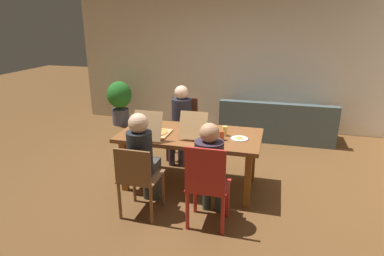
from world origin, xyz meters
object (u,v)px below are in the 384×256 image
at_px(plate_0, 152,123).
at_px(pizza_box_1, 154,132).
at_px(chair_2, 138,177).
at_px(pizza_box_0, 197,131).
at_px(person_2, 142,154).
at_px(dining_table, 190,140).
at_px(drinking_glass_2, 222,136).
at_px(chair_1, 207,184).
at_px(potted_plant, 120,100).
at_px(person_1, 210,164).
at_px(drinking_glass_0, 214,138).
at_px(person_0, 181,117).
at_px(plate_1, 239,138).
at_px(chair_0, 183,126).
at_px(couch, 276,124).
at_px(drinking_glass_1, 225,131).

bearing_deg(plate_0, pizza_box_1, -64.88).
distance_m(chair_2, pizza_box_0, 1.03).
bearing_deg(person_2, dining_table, 62.68).
bearing_deg(drinking_glass_2, plate_0, 159.96).
bearing_deg(chair_1, plate_0, 132.90).
distance_m(person_2, potted_plant, 3.52).
height_order(person_1, drinking_glass_0, person_1).
distance_m(person_0, plate_1, 1.34).
bearing_deg(drinking_glass_0, chair_1, -85.35).
distance_m(chair_2, drinking_glass_0, 1.02).
bearing_deg(chair_2, pizza_box_0, 61.24).
bearing_deg(chair_2, plate_1, 39.18).
xyz_separation_m(person_2, plate_0, (-0.28, 1.00, 0.04)).
bearing_deg(pizza_box_1, dining_table, 22.86).
height_order(dining_table, pizza_box_0, pizza_box_0).
distance_m(person_0, drinking_glass_0, 1.32).
bearing_deg(chair_0, plate_1, -43.88).
xyz_separation_m(chair_0, person_2, (0.00, -1.68, 0.19)).
bearing_deg(couch, chair_0, -139.01).
xyz_separation_m(pizza_box_1, drinking_glass_2, (0.88, 0.06, 0.01)).
bearing_deg(chair_1, pizza_box_0, 110.63).
xyz_separation_m(person_1, person_2, (-0.80, 0.02, 0.02)).
distance_m(dining_table, plate_0, 0.71).
xyz_separation_m(dining_table, chair_1, (0.43, -0.89, -0.14)).
xyz_separation_m(pizza_box_0, plate_1, (0.56, -0.02, -0.04)).
height_order(chair_1, pizza_box_0, pizza_box_0).
relative_size(chair_0, plate_1, 4.51).
distance_m(person_1, pizza_box_0, 0.81).
distance_m(person_0, person_1, 1.75).
bearing_deg(pizza_box_1, person_0, 86.30).
relative_size(chair_1, plate_1, 4.50).
bearing_deg(chair_0, potted_plant, 143.97).
bearing_deg(drinking_glass_0, person_2, -149.08).
height_order(chair_2, plate_0, chair_2).
relative_size(chair_1, person_2, 0.80).
distance_m(person_0, drinking_glass_1, 1.13).
height_order(chair_1, chair_2, chair_1).
relative_size(person_2, pizza_box_0, 2.51).
height_order(pizza_box_1, drinking_glass_2, pizza_box_1).
height_order(dining_table, person_0, person_0).
xyz_separation_m(pizza_box_0, drinking_glass_1, (0.36, 0.06, 0.01)).
bearing_deg(plate_0, person_0, 62.51).
height_order(person_0, couch, person_0).
height_order(person_0, drinking_glass_0, person_0).
bearing_deg(person_0, chair_2, -90.00).
bearing_deg(drinking_glass_2, chair_0, 127.04).
bearing_deg(chair_0, plate_0, -112.10).
distance_m(drinking_glass_2, couch, 2.52).
distance_m(plate_0, plate_1, 1.35).
bearing_deg(chair_0, dining_table, -68.61).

